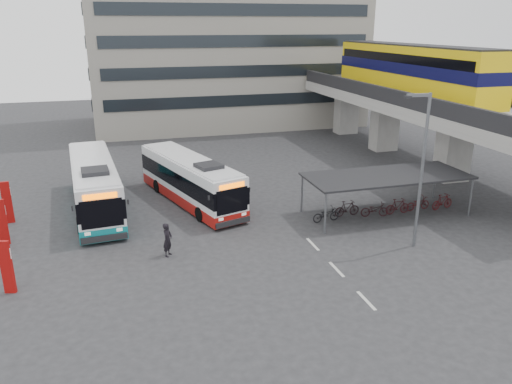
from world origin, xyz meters
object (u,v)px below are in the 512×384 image
object	(u,v)px
bus_main	(190,180)
bus_teal	(95,185)
pedestrian	(168,240)
lamp_post	(421,163)

from	to	relation	value
bus_main	bus_teal	bearing A→B (deg)	160.59
bus_teal	pedestrian	distance (m)	8.85
bus_main	pedestrian	distance (m)	8.19
bus_teal	bus_main	bearing A→B (deg)	-7.08
pedestrian	bus_teal	bearing A→B (deg)	55.29
bus_teal	pedestrian	size ratio (longest dim) A/B	6.70
pedestrian	lamp_post	size ratio (longest dim) A/B	0.22
bus_main	bus_teal	world-z (taller)	bus_teal
bus_main	bus_teal	size ratio (longest dim) A/B	0.94
bus_main	lamp_post	bearing A→B (deg)	-62.15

